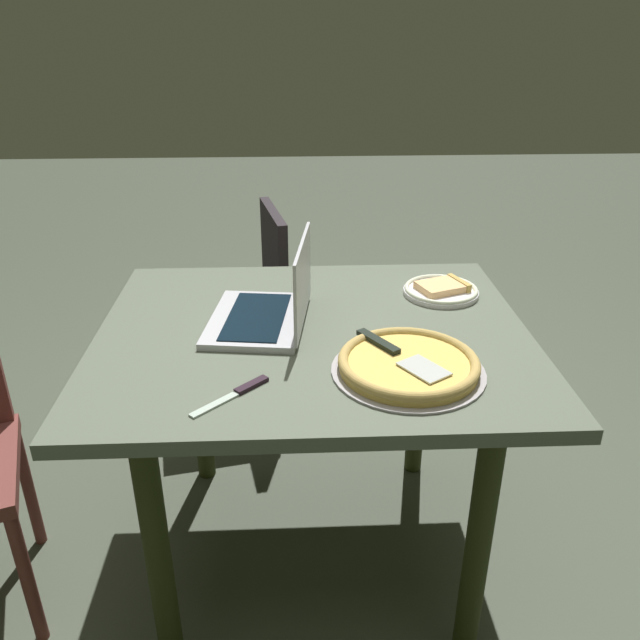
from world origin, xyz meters
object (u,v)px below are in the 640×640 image
(table_knife, at_px, (238,392))
(pizza_tray, at_px, (408,364))
(laptop, at_px, (271,308))
(pizza_plate, at_px, (441,290))
(dining_table, at_px, (313,365))
(chair_near, at_px, (245,296))

(table_knife, bearing_deg, pizza_tray, 11.18)
(laptop, xyz_separation_m, pizza_plate, (0.49, 0.17, -0.03))
(dining_table, xyz_separation_m, laptop, (-0.11, 0.05, 0.15))
(laptop, distance_m, table_knife, 0.35)
(laptop, distance_m, chair_near, 0.89)
(dining_table, xyz_separation_m, chair_near, (-0.24, 0.86, -0.17))
(pizza_plate, xyz_separation_m, table_knife, (-0.56, -0.52, -0.01))
(dining_table, relative_size, pizza_tray, 3.16)
(dining_table, bearing_deg, pizza_plate, 29.66)
(pizza_plate, xyz_separation_m, pizza_tray, (-0.17, -0.44, 0.01))
(laptop, relative_size, pizza_plate, 1.67)
(table_knife, bearing_deg, laptop, 79.51)
(pizza_tray, height_order, table_knife, pizza_tray)
(dining_table, height_order, laptop, laptop)
(laptop, distance_m, pizza_plate, 0.52)
(dining_table, height_order, pizza_tray, pizza_tray)
(laptop, relative_size, chair_near, 0.44)
(laptop, xyz_separation_m, table_knife, (-0.06, -0.34, -0.04))
(dining_table, height_order, pizza_plate, pizza_plate)
(dining_table, distance_m, table_knife, 0.36)
(pizza_plate, bearing_deg, pizza_tray, -111.50)
(dining_table, bearing_deg, laptop, 157.30)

